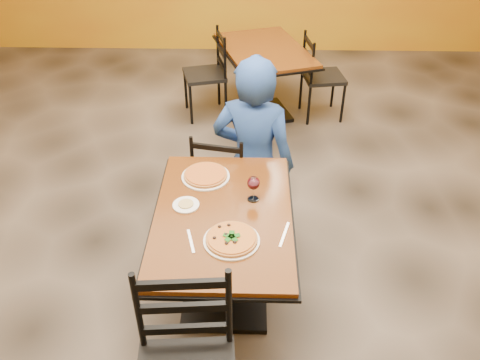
{
  "coord_description": "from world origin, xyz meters",
  "views": [
    {
      "loc": [
        0.16,
        -2.73,
        2.62
      ],
      "look_at": [
        0.09,
        -0.3,
        0.85
      ],
      "focal_mm": 37.29,
      "sensor_mm": 36.0,
      "label": 1
    }
  ],
  "objects_px": {
    "table_second": "(264,67)",
    "side_plate": "(186,205)",
    "table_main": "(224,238)",
    "pizza_main": "(232,238)",
    "chair_second_left": "(204,75)",
    "chair_second_right": "(323,77)",
    "diner": "(254,139)",
    "plate_far": "(206,177)",
    "pizza_far": "(206,175)",
    "wine_glass": "(253,188)",
    "plate_main": "(232,241)",
    "chair_main_far": "(223,177)"
  },
  "relations": [
    {
      "from": "table_second",
      "to": "side_plate",
      "type": "bearing_deg",
      "value": -101.29
    },
    {
      "from": "diner",
      "to": "plate_far",
      "type": "distance_m",
      "value": 0.7
    },
    {
      "from": "chair_second_right",
      "to": "pizza_far",
      "type": "height_order",
      "value": "chair_second_right"
    },
    {
      "from": "table_second",
      "to": "side_plate",
      "type": "height_order",
      "value": "side_plate"
    },
    {
      "from": "table_main",
      "to": "table_second",
      "type": "bearing_deg",
      "value": 83.83
    },
    {
      "from": "side_plate",
      "to": "table_main",
      "type": "bearing_deg",
      "value": -17.19
    },
    {
      "from": "pizza_main",
      "to": "wine_glass",
      "type": "height_order",
      "value": "wine_glass"
    },
    {
      "from": "plate_far",
      "to": "side_plate",
      "type": "distance_m",
      "value": 0.31
    },
    {
      "from": "table_second",
      "to": "pizza_main",
      "type": "height_order",
      "value": "pizza_main"
    },
    {
      "from": "table_second",
      "to": "plate_far",
      "type": "bearing_deg",
      "value": -100.43
    },
    {
      "from": "diner",
      "to": "side_plate",
      "type": "bearing_deg",
      "value": 79.82
    },
    {
      "from": "pizza_far",
      "to": "table_second",
      "type": "bearing_deg",
      "value": 79.57
    },
    {
      "from": "pizza_far",
      "to": "side_plate",
      "type": "xyz_separation_m",
      "value": [
        -0.09,
        -0.29,
        -0.02
      ]
    },
    {
      "from": "table_main",
      "to": "table_second",
      "type": "height_order",
      "value": "same"
    },
    {
      "from": "pizza_far",
      "to": "wine_glass",
      "type": "distance_m",
      "value": 0.39
    },
    {
      "from": "table_main",
      "to": "chair_main_far",
      "type": "xyz_separation_m",
      "value": [
        -0.05,
        0.81,
        -0.13
      ]
    },
    {
      "from": "chair_main_far",
      "to": "plate_far",
      "type": "distance_m",
      "value": 0.56
    },
    {
      "from": "table_second",
      "to": "chair_main_far",
      "type": "distance_m",
      "value": 1.83
    },
    {
      "from": "diner",
      "to": "pizza_far",
      "type": "bearing_deg",
      "value": 77.1
    },
    {
      "from": "table_main",
      "to": "table_second",
      "type": "xyz_separation_m",
      "value": [
        0.28,
        2.6,
        -0.0
      ]
    },
    {
      "from": "chair_second_right",
      "to": "plate_main",
      "type": "bearing_deg",
      "value": 154.35
    },
    {
      "from": "chair_second_left",
      "to": "plate_far",
      "type": "distance_m",
      "value": 2.27
    },
    {
      "from": "diner",
      "to": "plate_main",
      "type": "xyz_separation_m",
      "value": [
        -0.12,
        -1.22,
        0.09
      ]
    },
    {
      "from": "plate_far",
      "to": "pizza_main",
      "type": "bearing_deg",
      "value": -72.29
    },
    {
      "from": "plate_main",
      "to": "wine_glass",
      "type": "height_order",
      "value": "wine_glass"
    },
    {
      "from": "pizza_far",
      "to": "side_plate",
      "type": "distance_m",
      "value": 0.31
    },
    {
      "from": "table_second",
      "to": "chair_second_right",
      "type": "distance_m",
      "value": 0.63
    },
    {
      "from": "diner",
      "to": "pizza_far",
      "type": "xyz_separation_m",
      "value": [
        -0.31,
        -0.62,
        0.11
      ]
    },
    {
      "from": "table_second",
      "to": "pizza_main",
      "type": "bearing_deg",
      "value": -94.47
    },
    {
      "from": "plate_far",
      "to": "table_second",
      "type": "bearing_deg",
      "value": 79.57
    },
    {
      "from": "plate_far",
      "to": "pizza_far",
      "type": "distance_m",
      "value": 0.02
    },
    {
      "from": "chair_main_far",
      "to": "chair_second_left",
      "type": "bearing_deg",
      "value": -69.79
    },
    {
      "from": "chair_second_left",
      "to": "chair_second_right",
      "type": "relative_size",
      "value": 1.02
    },
    {
      "from": "side_plate",
      "to": "wine_glass",
      "type": "distance_m",
      "value": 0.41
    },
    {
      "from": "pizza_far",
      "to": "chair_main_far",
      "type": "bearing_deg",
      "value": 79.43
    },
    {
      "from": "table_main",
      "to": "plate_far",
      "type": "bearing_deg",
      "value": 109.82
    },
    {
      "from": "table_second",
      "to": "diner",
      "type": "distance_m",
      "value": 1.63
    },
    {
      "from": "pizza_far",
      "to": "chair_second_left",
      "type": "bearing_deg",
      "value": 95.29
    },
    {
      "from": "chair_second_right",
      "to": "diner",
      "type": "distance_m",
      "value": 1.79
    },
    {
      "from": "table_main",
      "to": "pizza_main",
      "type": "relative_size",
      "value": 4.33
    },
    {
      "from": "chair_second_right",
      "to": "pizza_main",
      "type": "xyz_separation_m",
      "value": [
        -0.84,
        -2.84,
        0.33
      ]
    },
    {
      "from": "chair_main_far",
      "to": "side_plate",
      "type": "relative_size",
      "value": 5.4
    },
    {
      "from": "table_main",
      "to": "side_plate",
      "type": "height_order",
      "value": "side_plate"
    },
    {
      "from": "pizza_main",
      "to": "pizza_far",
      "type": "height_order",
      "value": "same"
    },
    {
      "from": "plate_far",
      "to": "side_plate",
      "type": "relative_size",
      "value": 1.94
    },
    {
      "from": "table_main",
      "to": "chair_second_left",
      "type": "relative_size",
      "value": 1.36
    },
    {
      "from": "chair_main_far",
      "to": "chair_second_right",
      "type": "xyz_separation_m",
      "value": [
        0.95,
        1.79,
        0.01
      ]
    },
    {
      "from": "wine_glass",
      "to": "chair_main_far",
      "type": "bearing_deg",
      "value": 108.26
    },
    {
      "from": "chair_second_left",
      "to": "chair_second_right",
      "type": "height_order",
      "value": "chair_second_left"
    },
    {
      "from": "chair_main_far",
      "to": "pizza_main",
      "type": "relative_size",
      "value": 3.04
    }
  ]
}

